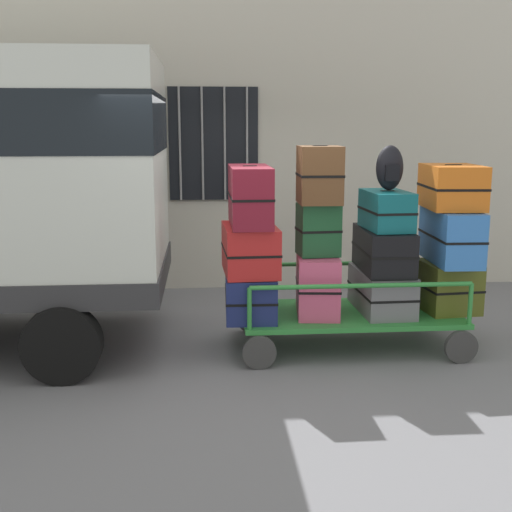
{
  "coord_description": "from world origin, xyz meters",
  "views": [
    {
      "loc": [
        -0.4,
        -6.44,
        2.25
      ],
      "look_at": [
        0.11,
        -0.14,
        0.97
      ],
      "focal_mm": 45.42,
      "sensor_mm": 36.0,
      "label": 1
    }
  ],
  "objects_px": {
    "suitcase_midright_bottom": "(448,286)",
    "suitcase_midright_middle": "(451,236)",
    "suitcase_left_top": "(250,196)",
    "backpack": "(390,168)",
    "suitcase_center_bottom": "(382,290)",
    "suitcase_center_middle": "(383,250)",
    "suitcase_midleft_middle": "(318,230)",
    "luggage_cart": "(349,317)",
    "suitcase_midleft_bottom": "(317,285)",
    "suitcase_center_top": "(386,210)",
    "suitcase_midright_top": "(452,187)",
    "suitcase_left_bottom": "(250,294)",
    "suitcase_left_middle": "(250,249)",
    "suitcase_midleft_top": "(320,175)"
  },
  "relations": [
    {
      "from": "suitcase_midright_bottom",
      "to": "suitcase_midright_middle",
      "type": "bearing_deg",
      "value": -90.0
    },
    {
      "from": "suitcase_left_top",
      "to": "backpack",
      "type": "bearing_deg",
      "value": 0.73
    },
    {
      "from": "suitcase_center_bottom",
      "to": "suitcase_center_middle",
      "type": "xyz_separation_m",
      "value": [
        0.0,
        -0.01,
        0.43
      ]
    },
    {
      "from": "suitcase_midleft_middle",
      "to": "suitcase_center_middle",
      "type": "relative_size",
      "value": 0.56
    },
    {
      "from": "suitcase_midleft_middle",
      "to": "luggage_cart",
      "type": "bearing_deg",
      "value": 2.9
    },
    {
      "from": "suitcase_midleft_bottom",
      "to": "suitcase_center_top",
      "type": "xyz_separation_m",
      "value": [
        0.68,
        0.01,
        0.75
      ]
    },
    {
      "from": "luggage_cart",
      "to": "suitcase_midright_top",
      "type": "height_order",
      "value": "suitcase_midright_top"
    },
    {
      "from": "suitcase_center_top",
      "to": "suitcase_midright_middle",
      "type": "relative_size",
      "value": 0.77
    },
    {
      "from": "suitcase_left_bottom",
      "to": "suitcase_center_bottom",
      "type": "xyz_separation_m",
      "value": [
        1.36,
        0.05,
        -0.01
      ]
    },
    {
      "from": "suitcase_left_bottom",
      "to": "suitcase_left_middle",
      "type": "bearing_deg",
      "value": -90.0
    },
    {
      "from": "suitcase_midright_bottom",
      "to": "suitcase_midright_middle",
      "type": "distance_m",
      "value": 0.53
    },
    {
      "from": "suitcase_midright_middle",
      "to": "suitcase_left_bottom",
      "type": "bearing_deg",
      "value": 179.9
    },
    {
      "from": "suitcase_center_middle",
      "to": "suitcase_midright_middle",
      "type": "height_order",
      "value": "suitcase_midright_middle"
    },
    {
      "from": "luggage_cart",
      "to": "suitcase_midright_bottom",
      "type": "relative_size",
      "value": 3.69
    },
    {
      "from": "suitcase_center_bottom",
      "to": "suitcase_midright_top",
      "type": "relative_size",
      "value": 1.15
    },
    {
      "from": "luggage_cart",
      "to": "suitcase_midleft_bottom",
      "type": "height_order",
      "value": "suitcase_midleft_bottom"
    },
    {
      "from": "suitcase_midright_top",
      "to": "suitcase_midleft_middle",
      "type": "bearing_deg",
      "value": -177.88
    },
    {
      "from": "suitcase_left_bottom",
      "to": "suitcase_midleft_top",
      "type": "distance_m",
      "value": 1.37
    },
    {
      "from": "suitcase_center_bottom",
      "to": "suitcase_left_middle",
      "type": "bearing_deg",
      "value": -177.13
    },
    {
      "from": "suitcase_left_middle",
      "to": "suitcase_midright_top",
      "type": "bearing_deg",
      "value": 1.96
    },
    {
      "from": "backpack",
      "to": "suitcase_midleft_top",
      "type": "bearing_deg",
      "value": -178.51
    },
    {
      "from": "suitcase_left_middle",
      "to": "suitcase_midleft_middle",
      "type": "distance_m",
      "value": 0.71
    },
    {
      "from": "suitcase_left_top",
      "to": "suitcase_midleft_middle",
      "type": "relative_size",
      "value": 1.73
    },
    {
      "from": "suitcase_left_middle",
      "to": "suitcase_left_top",
      "type": "bearing_deg",
      "value": 90.0
    },
    {
      "from": "suitcase_midleft_bottom",
      "to": "suitcase_midright_top",
      "type": "xyz_separation_m",
      "value": [
        1.36,
        0.07,
        0.97
      ]
    },
    {
      "from": "luggage_cart",
      "to": "suitcase_center_bottom",
      "type": "relative_size",
      "value": 2.46
    },
    {
      "from": "suitcase_midleft_middle",
      "to": "suitcase_midleft_top",
      "type": "height_order",
      "value": "suitcase_midleft_top"
    },
    {
      "from": "suitcase_midleft_top",
      "to": "suitcase_center_bottom",
      "type": "relative_size",
      "value": 0.61
    },
    {
      "from": "suitcase_center_top",
      "to": "suitcase_midright_bottom",
      "type": "distance_m",
      "value": 1.05
    },
    {
      "from": "suitcase_left_middle",
      "to": "suitcase_midright_top",
      "type": "xyz_separation_m",
      "value": [
        2.04,
        0.07,
        0.6
      ]
    },
    {
      "from": "suitcase_midright_bottom",
      "to": "suitcase_midright_top",
      "type": "distance_m",
      "value": 1.02
    },
    {
      "from": "suitcase_midleft_bottom",
      "to": "suitcase_left_middle",
      "type": "bearing_deg",
      "value": -179.95
    },
    {
      "from": "suitcase_midright_top",
      "to": "suitcase_midleft_bottom",
      "type": "bearing_deg",
      "value": -177.08
    },
    {
      "from": "suitcase_center_bottom",
      "to": "backpack",
      "type": "distance_m",
      "value": 1.26
    },
    {
      "from": "suitcase_midright_middle",
      "to": "backpack",
      "type": "distance_m",
      "value": 0.95
    },
    {
      "from": "suitcase_left_middle",
      "to": "suitcase_midright_middle",
      "type": "distance_m",
      "value": 2.05
    },
    {
      "from": "suitcase_center_bottom",
      "to": "suitcase_midright_middle",
      "type": "height_order",
      "value": "suitcase_midright_middle"
    },
    {
      "from": "suitcase_midleft_bottom",
      "to": "suitcase_midright_top",
      "type": "height_order",
      "value": "suitcase_midright_top"
    },
    {
      "from": "suitcase_midleft_bottom",
      "to": "suitcase_center_bottom",
      "type": "xyz_separation_m",
      "value": [
        0.68,
        0.07,
        -0.09
      ]
    },
    {
      "from": "luggage_cart",
      "to": "suitcase_midleft_bottom",
      "type": "xyz_separation_m",
      "value": [
        -0.34,
        -0.04,
        0.36
      ]
    },
    {
      "from": "suitcase_midleft_bottom",
      "to": "suitcase_midright_middle",
      "type": "distance_m",
      "value": 1.44
    },
    {
      "from": "suitcase_left_bottom",
      "to": "backpack",
      "type": "height_order",
      "value": "backpack"
    },
    {
      "from": "suitcase_midleft_bottom",
      "to": "suitcase_midright_bottom",
      "type": "bearing_deg",
      "value": 0.5
    },
    {
      "from": "suitcase_midright_middle",
      "to": "luggage_cart",
      "type": "bearing_deg",
      "value": 178.6
    },
    {
      "from": "suitcase_left_middle",
      "to": "suitcase_midleft_bottom",
      "type": "distance_m",
      "value": 0.78
    },
    {
      "from": "suitcase_midleft_middle",
      "to": "suitcase_midright_top",
      "type": "height_order",
      "value": "suitcase_midright_top"
    },
    {
      "from": "suitcase_midleft_bottom",
      "to": "suitcase_midright_bottom",
      "type": "xyz_separation_m",
      "value": [
        1.36,
        0.01,
        -0.05
      ]
    },
    {
      "from": "suitcase_center_middle",
      "to": "suitcase_midright_middle",
      "type": "bearing_deg",
      "value": -3.89
    },
    {
      "from": "suitcase_left_top",
      "to": "suitcase_center_bottom",
      "type": "xyz_separation_m",
      "value": [
        1.36,
        0.06,
        -0.99
      ]
    },
    {
      "from": "suitcase_left_middle",
      "to": "suitcase_midleft_middle",
      "type": "bearing_deg",
      "value": 1.64
    }
  ]
}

